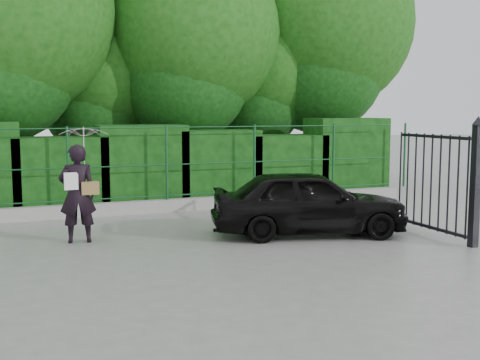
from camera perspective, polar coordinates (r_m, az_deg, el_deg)
name	(u,v)px	position (r m, az deg, el deg)	size (l,w,h in m)	color
ground	(211,254)	(10.41, -2.80, -7.05)	(80.00, 80.00, 0.00)	gray
kerb	(151,207)	(14.64, -8.43, -2.51)	(14.00, 0.25, 0.30)	#9E9E99
fence	(159,163)	(14.56, -7.65, 1.62)	(14.13, 0.06, 1.80)	#134520
hedge	(145,168)	(15.52, -8.99, 1.15)	(14.20, 1.20, 2.23)	black
trees	(162,35)	(18.00, -7.42, 13.48)	(17.10, 6.15, 8.08)	black
gate	(457,179)	(11.89, 19.88, 0.09)	(0.22, 2.33, 2.36)	black
woman	(81,168)	(11.55, -14.81, 1.10)	(0.97, 0.94, 2.17)	black
car	(309,202)	(11.98, 6.51, -2.08)	(1.55, 3.84, 1.31)	black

